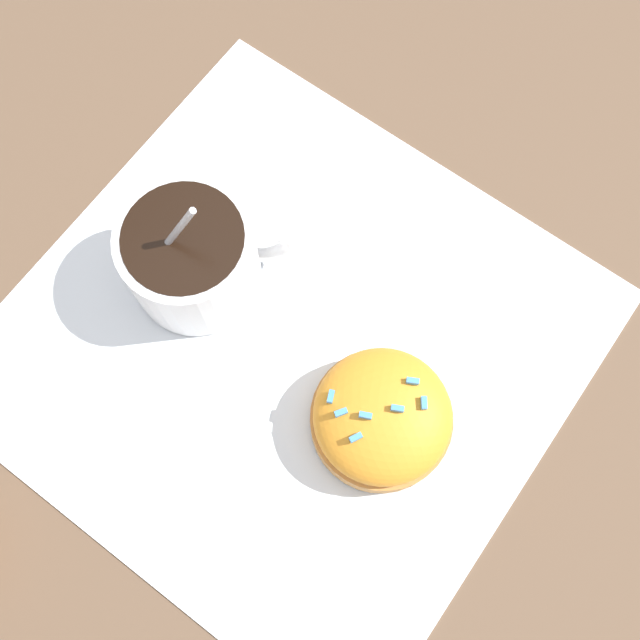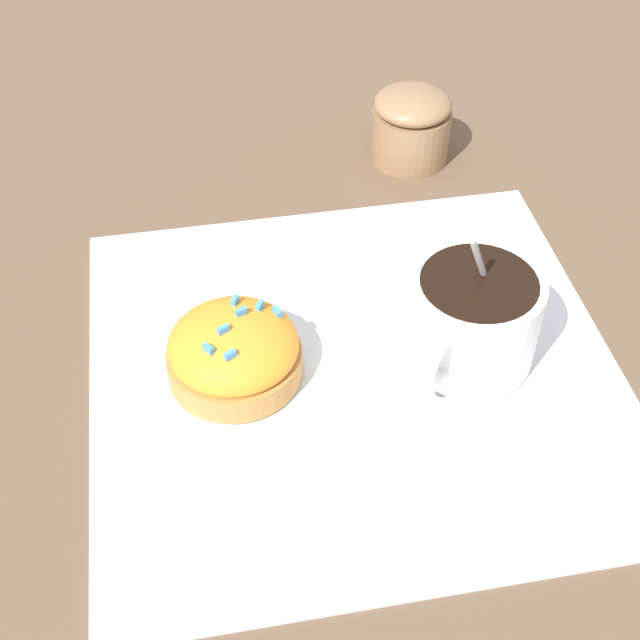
{
  "view_description": "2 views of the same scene",
  "coord_description": "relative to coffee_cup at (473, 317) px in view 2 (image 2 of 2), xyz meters",
  "views": [
    {
      "loc": [
        -0.08,
        0.1,
        0.45
      ],
      "look_at": [
        -0.01,
        -0.01,
        0.03
      ],
      "focal_mm": 42.0,
      "sensor_mm": 36.0,
      "label": 1
    },
    {
      "loc": [
        -0.12,
        -0.36,
        0.41
      ],
      "look_at": [
        -0.02,
        0.02,
        0.03
      ],
      "focal_mm": 50.0,
      "sensor_mm": 36.0,
      "label": 2
    }
  ],
  "objects": [
    {
      "name": "ground_plane",
      "position": [
        -0.07,
        0.01,
        -0.04
      ],
      "size": [
        3.0,
        3.0,
        0.0
      ],
      "primitive_type": "plane",
      "color": "brown"
    },
    {
      "name": "paper_napkin",
      "position": [
        -0.07,
        0.01,
        -0.03
      ],
      "size": [
        0.35,
        0.35,
        0.0
      ],
      "color": "white",
      "rests_on": "ground_plane"
    },
    {
      "name": "coffee_cup",
      "position": [
        0.0,
        0.0,
        0.0
      ],
      "size": [
        0.09,
        0.09,
        0.1
      ],
      "color": "white",
      "rests_on": "paper_napkin"
    },
    {
      "name": "frosted_pastry",
      "position": [
        -0.14,
        0.02,
        -0.01
      ],
      "size": [
        0.08,
        0.08,
        0.05
      ],
      "color": "#C18442",
      "rests_on": "paper_napkin"
    },
    {
      "name": "sugar_bowl",
      "position": [
        0.04,
        0.22,
        -0.01
      ],
      "size": [
        0.06,
        0.06,
        0.06
      ],
      "color": "#99704C",
      "rests_on": "ground_plane"
    }
  ]
}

